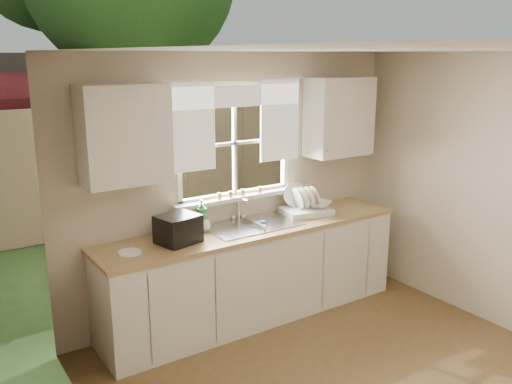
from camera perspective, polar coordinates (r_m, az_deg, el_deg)
room_walls at (r=3.72m, az=14.94°, el=-5.63°), size 3.62×4.02×2.50m
ceiling at (r=3.55m, az=15.47°, el=14.23°), size 3.60×4.00×0.02m
window at (r=5.19m, az=-2.16°, el=3.32°), size 1.38×0.16×1.06m
curtains at (r=5.08m, az=-1.90°, el=8.19°), size 1.50×0.03×0.81m
base_cabinets at (r=5.24m, az=-0.18°, el=-8.60°), size 3.00×0.62×0.87m
countertop at (r=5.08m, az=-0.19°, el=-3.87°), size 3.04×0.65×0.04m
upper_cabinet_left at (r=4.48m, az=-13.68°, el=5.89°), size 0.70×0.33×0.80m
upper_cabinet_right at (r=5.68m, az=8.77°, el=7.84°), size 0.70×0.33×0.80m
wall_outlet at (r=5.77m, az=5.42°, el=0.25°), size 0.08×0.01×0.12m
sill_jars at (r=5.20m, az=-1.87°, el=-0.11°), size 0.50×0.04×0.06m
backyard at (r=11.28m, az=-17.90°, el=18.67°), size 20.00×10.00×6.13m
sink at (r=5.12m, az=-0.39°, el=-4.33°), size 0.88×0.52×0.40m
dish_rack at (r=5.47m, az=5.22°, el=-1.61°), size 0.53×0.44×0.31m
bowl at (r=5.51m, az=6.63°, el=-1.28°), size 0.30×0.30×0.06m
soap_bottle_a at (r=4.94m, az=-5.72°, el=-2.42°), size 0.14×0.14×0.30m
soap_bottle_b at (r=4.86m, az=-6.40°, el=-3.47°), size 0.09×0.09×0.18m
soap_bottle_c at (r=4.94m, az=-5.55°, el=-3.23°), size 0.16×0.16×0.16m
saucer at (r=4.53m, az=-13.15°, el=-6.21°), size 0.20×0.20×0.01m
cup at (r=4.69m, az=-6.95°, el=-4.61°), size 0.16×0.16×0.10m
black_appliance at (r=4.66m, az=-8.20°, el=-3.88°), size 0.39×0.35×0.24m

